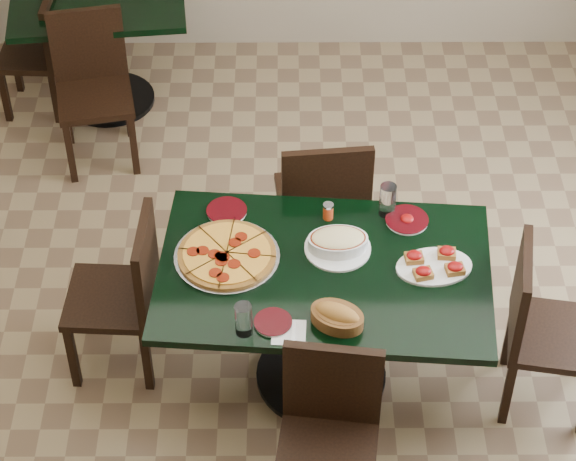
{
  "coord_description": "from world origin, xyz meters",
  "views": [
    {
      "loc": [
        0.04,
        -3.64,
        4.3
      ],
      "look_at": [
        0.06,
        0.0,
        0.85
      ],
      "focal_mm": 70.0,
      "sensor_mm": 36.0,
      "label": 1
    }
  ],
  "objects_px": {
    "chair_right": "(539,323)",
    "chair_left": "(127,289)",
    "back_chair_left": "(41,48)",
    "bruschetta_platter": "(434,264)",
    "back_chair_near": "(92,79)",
    "bread_basket": "(337,316)",
    "main_table": "(323,297)",
    "lasagna_casserole": "(338,242)",
    "chair_far": "(323,201)",
    "pepperoni_pizza": "(227,255)",
    "back_table": "(101,31)",
    "chair_near": "(329,429)"
  },
  "relations": [
    {
      "from": "chair_right",
      "to": "chair_left",
      "type": "xyz_separation_m",
      "value": [
        -1.89,
        0.23,
        -0.01
      ]
    },
    {
      "from": "back_chair_left",
      "to": "bruschetta_platter",
      "type": "bearing_deg",
      "value": 47.33
    },
    {
      "from": "back_chair_near",
      "to": "bread_basket",
      "type": "distance_m",
      "value": 2.49
    },
    {
      "from": "back_chair_left",
      "to": "bread_basket",
      "type": "xyz_separation_m",
      "value": [
        1.69,
        -2.52,
        0.35
      ]
    },
    {
      "from": "main_table",
      "to": "lasagna_casserole",
      "type": "distance_m",
      "value": 0.27
    },
    {
      "from": "back_chair_near",
      "to": "lasagna_casserole",
      "type": "relative_size",
      "value": 3.01
    },
    {
      "from": "lasagna_casserole",
      "to": "bruschetta_platter",
      "type": "height_order",
      "value": "lasagna_casserole"
    },
    {
      "from": "chair_far",
      "to": "pepperoni_pizza",
      "type": "height_order",
      "value": "chair_far"
    },
    {
      "from": "chair_right",
      "to": "chair_far",
      "type": "bearing_deg",
      "value": 59.82
    },
    {
      "from": "main_table",
      "to": "bread_basket",
      "type": "height_order",
      "value": "bread_basket"
    },
    {
      "from": "main_table",
      "to": "back_chair_near",
      "type": "relative_size",
      "value": 1.71
    },
    {
      "from": "back_chair_left",
      "to": "chair_left",
      "type": "bearing_deg",
      "value": 22.57
    },
    {
      "from": "pepperoni_pizza",
      "to": "lasagna_casserole",
      "type": "relative_size",
      "value": 1.58
    },
    {
      "from": "back_table",
      "to": "back_chair_near",
      "type": "bearing_deg",
      "value": -95.9
    },
    {
      "from": "back_chair_near",
      "to": "lasagna_casserole",
      "type": "height_order",
      "value": "back_chair_near"
    },
    {
      "from": "back_chair_left",
      "to": "pepperoni_pizza",
      "type": "xyz_separation_m",
      "value": [
        1.21,
        -2.12,
        0.33
      ]
    },
    {
      "from": "chair_near",
      "to": "main_table",
      "type": "bearing_deg",
      "value": 98.18
    },
    {
      "from": "main_table",
      "to": "chair_near",
      "type": "xyz_separation_m",
      "value": [
        0.01,
        -0.68,
        -0.08
      ]
    },
    {
      "from": "chair_near",
      "to": "back_chair_near",
      "type": "xyz_separation_m",
      "value": [
        -1.28,
        2.45,
        0.02
      ]
    },
    {
      "from": "chair_far",
      "to": "back_chair_left",
      "type": "height_order",
      "value": "chair_far"
    },
    {
      "from": "chair_near",
      "to": "chair_left",
      "type": "xyz_separation_m",
      "value": [
        -0.92,
        0.8,
        0.0
      ]
    },
    {
      "from": "back_table",
      "to": "chair_left",
      "type": "distance_m",
      "value": 2.15
    },
    {
      "from": "chair_left",
      "to": "lasagna_casserole",
      "type": "distance_m",
      "value": 1.02
    },
    {
      "from": "chair_right",
      "to": "lasagna_casserole",
      "type": "relative_size",
      "value": 3.0
    },
    {
      "from": "chair_left",
      "to": "bread_basket",
      "type": "xyz_separation_m",
      "value": [
        0.96,
        -0.44,
        0.29
      ]
    },
    {
      "from": "chair_far",
      "to": "back_chair_left",
      "type": "relative_size",
      "value": 1.19
    },
    {
      "from": "main_table",
      "to": "chair_near",
      "type": "distance_m",
      "value": 0.68
    },
    {
      "from": "main_table",
      "to": "back_chair_left",
      "type": "relative_size",
      "value": 1.95
    },
    {
      "from": "chair_left",
      "to": "chair_far",
      "type": "bearing_deg",
      "value": 124.59
    },
    {
      "from": "lasagna_casserole",
      "to": "back_chair_left",
      "type": "bearing_deg",
      "value": 127.24
    },
    {
      "from": "back_chair_near",
      "to": "pepperoni_pizza",
      "type": "bearing_deg",
      "value": -74.82
    },
    {
      "from": "back_chair_left",
      "to": "back_table",
      "type": "bearing_deg",
      "value": 100.32
    },
    {
      "from": "chair_left",
      "to": "back_chair_left",
      "type": "height_order",
      "value": "chair_left"
    },
    {
      "from": "back_table",
      "to": "lasagna_casserole",
      "type": "bearing_deg",
      "value": -63.75
    },
    {
      "from": "chair_near",
      "to": "lasagna_casserole",
      "type": "bearing_deg",
      "value": 93.59
    },
    {
      "from": "back_chair_near",
      "to": "pepperoni_pizza",
      "type": "height_order",
      "value": "back_chair_near"
    },
    {
      "from": "back_chair_left",
      "to": "chair_far",
      "type": "bearing_deg",
      "value": 51.12
    },
    {
      "from": "main_table",
      "to": "chair_left",
      "type": "xyz_separation_m",
      "value": [
        -0.92,
        0.13,
        -0.07
      ]
    },
    {
      "from": "chair_near",
      "to": "back_chair_left",
      "type": "bearing_deg",
      "value": 127.55
    },
    {
      "from": "back_table",
      "to": "lasagna_casserole",
      "type": "xyz_separation_m",
      "value": [
        1.34,
        -2.12,
        0.27
      ]
    },
    {
      "from": "bread_basket",
      "to": "lasagna_casserole",
      "type": "bearing_deg",
      "value": 113.69
    },
    {
      "from": "back_table",
      "to": "lasagna_casserole",
      "type": "relative_size",
      "value": 3.62
    },
    {
      "from": "chair_near",
      "to": "lasagna_casserole",
      "type": "distance_m",
      "value": 0.86
    },
    {
      "from": "main_table",
      "to": "pepperoni_pizza",
      "type": "distance_m",
      "value": 0.48
    },
    {
      "from": "chair_near",
      "to": "lasagna_casserole",
      "type": "height_order",
      "value": "chair_near"
    },
    {
      "from": "back_chair_near",
      "to": "lasagna_casserole",
      "type": "bearing_deg",
      "value": -62.05
    },
    {
      "from": "bread_basket",
      "to": "pepperoni_pizza",
      "type": "bearing_deg",
      "value": 166.78
    },
    {
      "from": "chair_near",
      "to": "bruschetta_platter",
      "type": "relative_size",
      "value": 2.35
    },
    {
      "from": "main_table",
      "to": "bread_basket",
      "type": "bearing_deg",
      "value": -77.52
    },
    {
      "from": "back_chair_near",
      "to": "bruschetta_platter",
      "type": "bearing_deg",
      "value": -56.25
    }
  ]
}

